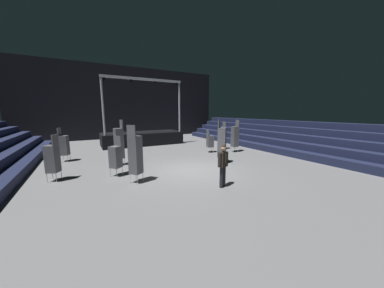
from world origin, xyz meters
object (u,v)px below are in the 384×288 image
(chair_stack_rear_right, at_px, (210,141))
(chair_stack_rear_left, at_px, (222,142))
(chair_stack_mid_right, at_px, (119,143))
(chair_stack_front_left, at_px, (235,136))
(chair_stack_rear_centre, at_px, (52,158))
(stage_riser, at_px, (142,137))
(chair_stack_aisle_left, at_px, (222,136))
(chair_stack_mid_centre, at_px, (116,156))
(chair_stack_front_right, at_px, (135,154))
(man_with_tie, at_px, (223,164))
(chair_stack_mid_left, at_px, (64,145))

(chair_stack_rear_right, bearing_deg, chair_stack_rear_left, -10.16)
(chair_stack_mid_right, bearing_deg, chair_stack_front_left, -101.95)
(chair_stack_front_left, bearing_deg, chair_stack_rear_centre, 100.75)
(stage_riser, relative_size, chair_stack_mid_right, 2.75)
(chair_stack_aisle_left, bearing_deg, chair_stack_mid_right, 101.44)
(chair_stack_mid_centre, bearing_deg, chair_stack_front_right, 163.72)
(chair_stack_front_right, bearing_deg, man_with_tie, 14.23)
(chair_stack_front_left, bearing_deg, chair_stack_mid_centre, 105.89)
(chair_stack_mid_centre, relative_size, chair_stack_rear_centre, 0.92)
(stage_riser, xyz_separation_m, man_with_tie, (0.04, -11.96, 0.31))
(man_with_tie, distance_m, chair_stack_mid_left, 9.88)
(chair_stack_mid_left, bearing_deg, chair_stack_front_right, 45.80)
(chair_stack_rear_right, distance_m, chair_stack_rear_centre, 9.59)
(chair_stack_rear_centre, bearing_deg, chair_stack_mid_right, -40.96)
(chair_stack_mid_left, height_order, chair_stack_mid_right, chair_stack_mid_right)
(chair_stack_rear_centre, bearing_deg, chair_stack_rear_right, -54.47)
(chair_stack_mid_right, xyz_separation_m, chair_stack_rear_centre, (-2.96, -1.34, -0.25))
(chair_stack_front_left, bearing_deg, stage_riser, 42.64)
(chair_stack_rear_centre, height_order, chair_stack_aisle_left, chair_stack_aisle_left)
(chair_stack_front_right, bearing_deg, chair_stack_rear_left, 59.87)
(man_with_tie, xyz_separation_m, chair_stack_mid_left, (-5.87, 7.95, 0.05))
(man_with_tie, height_order, chair_stack_front_right, chair_stack_front_right)
(chair_stack_front_left, bearing_deg, chair_stack_mid_right, 93.35)
(man_with_tie, bearing_deg, stage_riser, -111.36)
(chair_stack_rear_left, bearing_deg, chair_stack_mid_right, -67.16)
(chair_stack_rear_right, bearing_deg, chair_stack_front_right, -47.94)
(chair_stack_front_left, height_order, chair_stack_mid_left, chair_stack_front_left)
(chair_stack_rear_centre, bearing_deg, chair_stack_front_right, -96.97)
(stage_riser, bearing_deg, chair_stack_front_right, -106.44)
(chair_stack_front_right, distance_m, chair_stack_mid_right, 3.26)
(chair_stack_front_right, height_order, chair_stack_mid_left, chair_stack_front_right)
(chair_stack_front_right, distance_m, chair_stack_mid_centre, 1.52)
(man_with_tie, xyz_separation_m, chair_stack_rear_right, (3.39, 5.92, -0.11))
(chair_stack_mid_left, distance_m, chair_stack_mid_centre, 4.97)
(chair_stack_front_right, bearing_deg, stage_riser, 124.88)
(man_with_tie, height_order, chair_stack_mid_centre, chair_stack_mid_centre)
(chair_stack_mid_centre, distance_m, chair_stack_rear_centre, 2.56)
(chair_stack_mid_right, distance_m, chair_stack_rear_left, 5.84)
(man_with_tie, bearing_deg, chair_stack_front_right, -58.66)
(stage_riser, relative_size, chair_stack_mid_left, 3.43)
(chair_stack_mid_left, height_order, chair_stack_rear_centre, same)
(chair_stack_mid_right, bearing_deg, chair_stack_mid_left, 38.42)
(chair_stack_front_left, height_order, chair_stack_front_right, chair_stack_front_right)
(chair_stack_rear_right, xyz_separation_m, chair_stack_rear_centre, (-9.42, -1.79, 0.17))
(stage_riser, relative_size, chair_stack_mid_centre, 3.75)
(chair_stack_front_left, xyz_separation_m, chair_stack_aisle_left, (-0.17, 1.32, -0.08))
(chair_stack_mid_left, xyz_separation_m, chair_stack_rear_centre, (-0.16, -3.83, 0.00))
(chair_stack_front_left, distance_m, chair_stack_rear_left, 3.64)
(man_with_tie, height_order, chair_stack_rear_centre, chair_stack_rear_centre)
(chair_stack_front_left, bearing_deg, chair_stack_rear_left, 132.45)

